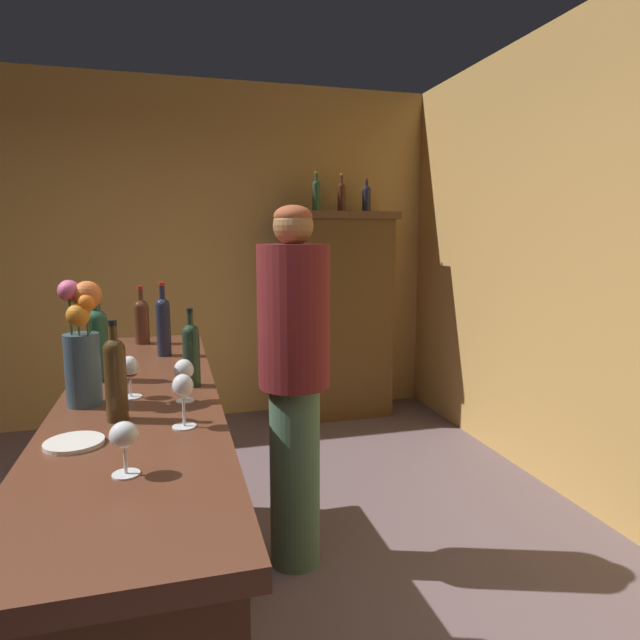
{
  "coord_description": "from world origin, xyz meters",
  "views": [
    {
      "loc": [
        0.46,
        -1.81,
        1.55
      ],
      "look_at": [
        1.13,
        0.62,
        1.17
      ],
      "focal_mm": 30.64,
      "sensor_mm": 36.0,
      "label": 1
    }
  ],
  "objects_px": {
    "flower_arrangement": "(82,338)",
    "bartender": "(294,373)",
    "display_bottle_center": "(366,198)",
    "wine_glass_front": "(124,437)",
    "display_bottle_midleft": "(342,196)",
    "wine_bottle_rose": "(163,324)",
    "wine_bottle_riesling": "(116,375)",
    "wine_glass_mid": "(130,370)",
    "wine_bottle_merlot": "(98,341)",
    "wine_glass_rear": "(184,372)",
    "display_cabinet": "(341,312)",
    "bar_counter": "(147,524)",
    "cheese_plate": "(74,443)",
    "wine_bottle_chardonnay": "(191,352)",
    "wine_bottle_pinot": "(142,319)",
    "wine_glass_spare": "(183,389)",
    "display_bottle_left": "(316,194)"
  },
  "relations": [
    {
      "from": "display_bottle_center",
      "to": "wine_glass_front",
      "type": "bearing_deg",
      "value": -118.77
    },
    {
      "from": "bar_counter",
      "to": "wine_glass_rear",
      "type": "bearing_deg",
      "value": -44.64
    },
    {
      "from": "display_cabinet",
      "to": "display_bottle_midleft",
      "type": "relative_size",
      "value": 5.57
    },
    {
      "from": "wine_bottle_merlot",
      "to": "display_bottle_center",
      "type": "relative_size",
      "value": 1.19
    },
    {
      "from": "wine_glass_spare",
      "to": "display_bottle_midleft",
      "type": "xyz_separation_m",
      "value": [
        1.39,
        2.88,
        0.77
      ]
    },
    {
      "from": "bar_counter",
      "to": "cheese_plate",
      "type": "height_order",
      "value": "cheese_plate"
    },
    {
      "from": "wine_glass_front",
      "to": "wine_glass_rear",
      "type": "relative_size",
      "value": 0.89
    },
    {
      "from": "flower_arrangement",
      "to": "bartender",
      "type": "relative_size",
      "value": 0.24
    },
    {
      "from": "wine_glass_spare",
      "to": "display_bottle_center",
      "type": "xyz_separation_m",
      "value": [
        1.61,
        2.88,
        0.76
      ]
    },
    {
      "from": "display_bottle_left",
      "to": "display_cabinet",
      "type": "bearing_deg",
      "value": -0.0
    },
    {
      "from": "wine_bottle_merlot",
      "to": "wine_glass_rear",
      "type": "distance_m",
      "value": 0.48
    },
    {
      "from": "wine_bottle_merlot",
      "to": "wine_glass_mid",
      "type": "xyz_separation_m",
      "value": [
        0.13,
        -0.27,
        -0.06
      ]
    },
    {
      "from": "wine_bottle_pinot",
      "to": "wine_bottle_riesling",
      "type": "distance_m",
      "value": 1.23
    },
    {
      "from": "wine_bottle_rose",
      "to": "display_bottle_center",
      "type": "bearing_deg",
      "value": 48.25
    },
    {
      "from": "cheese_plate",
      "to": "display_bottle_center",
      "type": "distance_m",
      "value": 3.61
    },
    {
      "from": "wine_bottle_merlot",
      "to": "display_bottle_midleft",
      "type": "relative_size",
      "value": 1.05
    },
    {
      "from": "display_cabinet",
      "to": "wine_bottle_rose",
      "type": "distance_m",
      "value": 2.38
    },
    {
      "from": "display_bottle_midleft",
      "to": "wine_glass_rear",
      "type": "bearing_deg",
      "value": -117.65
    },
    {
      "from": "flower_arrangement",
      "to": "display_bottle_midleft",
      "type": "xyz_separation_m",
      "value": [
        1.69,
        2.58,
        0.66
      ]
    },
    {
      "from": "wine_glass_rear",
      "to": "wine_glass_spare",
      "type": "xyz_separation_m",
      "value": [
        -0.01,
        -0.26,
        0.01
      ]
    },
    {
      "from": "bar_counter",
      "to": "wine_bottle_riesling",
      "type": "height_order",
      "value": "wine_bottle_riesling"
    },
    {
      "from": "wine_bottle_rose",
      "to": "display_bottle_left",
      "type": "xyz_separation_m",
      "value": [
        1.23,
        1.87,
        0.74
      ]
    },
    {
      "from": "wine_bottle_chardonnay",
      "to": "display_bottle_left",
      "type": "height_order",
      "value": "display_bottle_left"
    },
    {
      "from": "wine_bottle_merlot",
      "to": "flower_arrangement",
      "type": "relative_size",
      "value": 0.81
    },
    {
      "from": "bar_counter",
      "to": "wine_glass_front",
      "type": "xyz_separation_m",
      "value": [
        0.0,
        -0.7,
        0.59
      ]
    },
    {
      "from": "wine_glass_rear",
      "to": "bar_counter",
      "type": "bearing_deg",
      "value": 135.36
    },
    {
      "from": "wine_bottle_riesling",
      "to": "wine_glass_mid",
      "type": "bearing_deg",
      "value": 84.72
    },
    {
      "from": "wine_bottle_merlot",
      "to": "bar_counter",
      "type": "bearing_deg",
      "value": -54.19
    },
    {
      "from": "wine_glass_front",
      "to": "flower_arrangement",
      "type": "relative_size",
      "value": 0.31
    },
    {
      "from": "display_bottle_midleft",
      "to": "display_bottle_center",
      "type": "height_order",
      "value": "display_bottle_midleft"
    },
    {
      "from": "wine_bottle_chardonnay",
      "to": "bar_counter",
      "type": "bearing_deg",
      "value": -167.04
    },
    {
      "from": "wine_bottle_chardonnay",
      "to": "cheese_plate",
      "type": "bearing_deg",
      "value": -122.57
    },
    {
      "from": "wine_bottle_rose",
      "to": "bartender",
      "type": "height_order",
      "value": "bartender"
    },
    {
      "from": "flower_arrangement",
      "to": "wine_bottle_riesling",
      "type": "bearing_deg",
      "value": -59.4
    },
    {
      "from": "cheese_plate",
      "to": "display_bottle_left",
      "type": "distance_m",
      "value": 3.4
    },
    {
      "from": "wine_bottle_pinot",
      "to": "cheese_plate",
      "type": "bearing_deg",
      "value": -94.56
    },
    {
      "from": "bar_counter",
      "to": "wine_bottle_riesling",
      "type": "distance_m",
      "value": 0.7
    },
    {
      "from": "wine_glass_front",
      "to": "display_bottle_center",
      "type": "relative_size",
      "value": 0.46
    },
    {
      "from": "bar_counter",
      "to": "wine_bottle_rose",
      "type": "bearing_deg",
      "value": 82.59
    },
    {
      "from": "wine_bottle_pinot",
      "to": "display_bottle_midleft",
      "type": "relative_size",
      "value": 0.94
    },
    {
      "from": "cheese_plate",
      "to": "bartender",
      "type": "height_order",
      "value": "bartender"
    },
    {
      "from": "wine_glass_rear",
      "to": "wine_bottle_chardonnay",
      "type": "bearing_deg",
      "value": 80.5
    },
    {
      "from": "display_bottle_midleft",
      "to": "flower_arrangement",
      "type": "bearing_deg",
      "value": -123.24
    },
    {
      "from": "wine_bottle_merlot",
      "to": "wine_bottle_riesling",
      "type": "xyz_separation_m",
      "value": [
        0.11,
        -0.51,
        -0.02
      ]
    },
    {
      "from": "flower_arrangement",
      "to": "wine_glass_spare",
      "type": "bearing_deg",
      "value": -45.08
    },
    {
      "from": "wine_glass_rear",
      "to": "cheese_plate",
      "type": "distance_m",
      "value": 0.44
    },
    {
      "from": "flower_arrangement",
      "to": "bartender",
      "type": "bearing_deg",
      "value": 32.12
    },
    {
      "from": "bar_counter",
      "to": "wine_bottle_chardonnay",
      "type": "bearing_deg",
      "value": 12.96
    },
    {
      "from": "wine_glass_front",
      "to": "cheese_plate",
      "type": "distance_m",
      "value": 0.29
    },
    {
      "from": "wine_bottle_rose",
      "to": "wine_glass_spare",
      "type": "bearing_deg",
      "value": -86.51
    }
  ]
}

